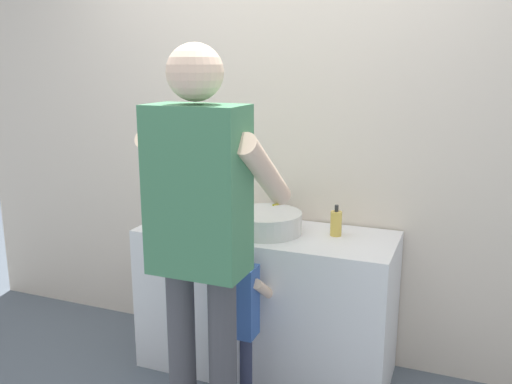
{
  "coord_description": "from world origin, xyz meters",
  "views": [
    {
      "loc": [
        0.98,
        -2.31,
        1.68
      ],
      "look_at": [
        0.0,
        0.15,
        1.06
      ],
      "focal_mm": 38.02,
      "sensor_mm": 36.0,
      "label": 1
    }
  ],
  "objects_px": {
    "adult_parent": "(200,215)",
    "soap_bottle": "(336,223)",
    "child_toddler": "(237,310)",
    "toothbrush_cup": "(209,217)"
  },
  "relations": [
    {
      "from": "adult_parent",
      "to": "soap_bottle",
      "type": "bearing_deg",
      "value": 59.59
    },
    {
      "from": "soap_bottle",
      "to": "adult_parent",
      "type": "relative_size",
      "value": 0.09
    },
    {
      "from": "child_toddler",
      "to": "adult_parent",
      "type": "xyz_separation_m",
      "value": [
        -0.05,
        -0.25,
        0.53
      ]
    },
    {
      "from": "child_toddler",
      "to": "adult_parent",
      "type": "height_order",
      "value": "adult_parent"
    },
    {
      "from": "toothbrush_cup",
      "to": "soap_bottle",
      "type": "relative_size",
      "value": 1.25
    },
    {
      "from": "toothbrush_cup",
      "to": "adult_parent",
      "type": "distance_m",
      "value": 0.69
    },
    {
      "from": "child_toddler",
      "to": "toothbrush_cup",
      "type": "bearing_deg",
      "value": 132.23
    },
    {
      "from": "soap_bottle",
      "to": "child_toddler",
      "type": "xyz_separation_m",
      "value": [
        -0.37,
        -0.46,
        -0.35
      ]
    },
    {
      "from": "soap_bottle",
      "to": "adult_parent",
      "type": "bearing_deg",
      "value": -120.41
    },
    {
      "from": "toothbrush_cup",
      "to": "child_toddler",
      "type": "distance_m",
      "value": 0.58
    }
  ]
}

